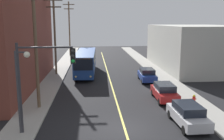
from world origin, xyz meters
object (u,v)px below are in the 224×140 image
object	(u,v)px
utility_pole_near	(35,38)
fire_hydrant	(194,99)
traffic_signal_left_corner	(43,71)
street_lamp_left	(21,80)
utility_pole_mid	(55,32)
city_bus	(86,61)
parked_car_silver	(188,114)
parked_car_red	(164,92)
utility_pole_far	(69,27)
parked_car_blue	(147,75)

from	to	relation	value
utility_pole_near	fire_hydrant	xyz separation A→B (m)	(13.73, -0.16, -5.57)
utility_pole_near	traffic_signal_left_corner	size ratio (longest dim) A/B	1.83
street_lamp_left	utility_pole_mid	bearing A→B (deg)	91.42
city_bus	parked_car_silver	size ratio (longest dim) A/B	2.75
parked_car_red	traffic_signal_left_corner	bearing A→B (deg)	-146.38
city_bus	parked_car_silver	bearing A→B (deg)	-67.86
parked_car_silver	utility_pole_near	size ratio (longest dim) A/B	0.41
utility_pole_mid	fire_hydrant	bearing A→B (deg)	-45.28
utility_pole_near	utility_pole_far	xyz separation A→B (m)	(-0.12, 33.71, 0.19)
utility_pole_mid	parked_car_red	bearing A→B (deg)	-46.47
utility_pole_near	street_lamp_left	distance (m)	5.67
city_bus	parked_car_silver	distance (m)	20.69
parked_car_silver	city_bus	bearing A→B (deg)	112.14
utility_pole_mid	traffic_signal_left_corner	distance (m)	19.41
utility_pole_near	utility_pole_far	bearing A→B (deg)	90.20
fire_hydrant	utility_pole_near	bearing A→B (deg)	179.33
parked_car_red	traffic_signal_left_corner	size ratio (longest dim) A/B	0.74
city_bus	parked_car_red	size ratio (longest dim) A/B	2.76
city_bus	parked_car_blue	world-z (taller)	city_bus
parked_car_silver	fire_hydrant	bearing A→B (deg)	62.90
street_lamp_left	fire_hydrant	bearing A→B (deg)	19.97
street_lamp_left	fire_hydrant	size ratio (longest dim) A/B	6.55
parked_car_blue	street_lamp_left	world-z (taller)	street_lamp_left
traffic_signal_left_corner	fire_hydrant	size ratio (longest dim) A/B	7.14
city_bus	traffic_signal_left_corner	distance (m)	20.03
city_bus	fire_hydrant	size ratio (longest dim) A/B	14.55
utility_pole_near	utility_pole_far	distance (m)	33.71
city_bus	parked_car_red	bearing A→B (deg)	-59.21
parked_car_silver	utility_pole_near	xyz separation A→B (m)	(-11.51, 4.50, 5.31)
parked_car_blue	utility_pole_mid	xyz separation A→B (m)	(-11.93, 4.72, 5.17)
parked_car_silver	fire_hydrant	xyz separation A→B (m)	(2.22, 4.34, -0.26)
utility_pole_mid	traffic_signal_left_corner	xyz separation A→B (m)	(1.89, -19.25, -1.71)
parked_car_silver	utility_pole_far	world-z (taller)	utility_pole_far
parked_car_blue	traffic_signal_left_corner	size ratio (longest dim) A/B	0.74
city_bus	fire_hydrant	distance (m)	17.91
utility_pole_far	fire_hydrant	xyz separation A→B (m)	(13.85, -33.87, -5.76)
parked_car_blue	street_lamp_left	distance (m)	18.74
utility_pole_mid	utility_pole_far	world-z (taller)	utility_pole_far
utility_pole_far	street_lamp_left	world-z (taller)	utility_pole_far
utility_pole_near	street_lamp_left	bearing A→B (deg)	-89.45
fire_hydrant	utility_pole_mid	bearing A→B (deg)	134.72
parked_car_red	utility_pole_far	bearing A→B (deg)	109.89
parked_car_silver	parked_car_blue	distance (m)	13.92
parked_car_red	parked_car_blue	world-z (taller)	same
utility_pole_mid	city_bus	bearing A→B (deg)	6.95
parked_car_blue	traffic_signal_left_corner	distance (m)	17.99
utility_pole_mid	utility_pole_far	size ratio (longest dim) A/B	0.94
traffic_signal_left_corner	utility_pole_far	bearing A→B (deg)	92.34
parked_car_red	street_lamp_left	size ratio (longest dim) A/B	0.81
utility_pole_far	traffic_signal_left_corner	xyz separation A→B (m)	(1.59, -38.82, -2.04)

